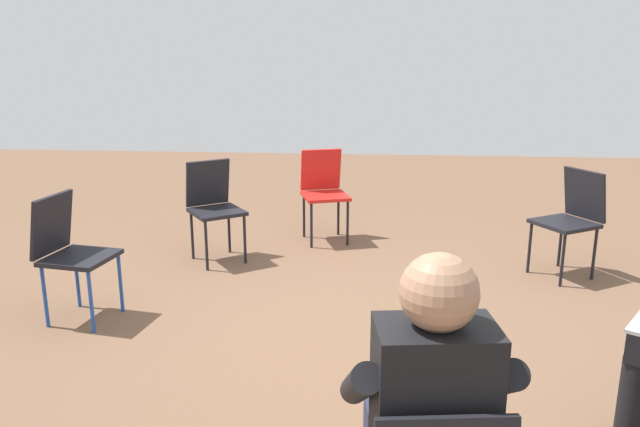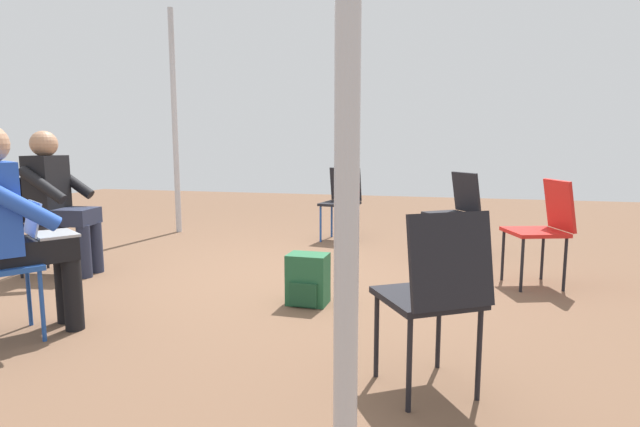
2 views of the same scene
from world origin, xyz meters
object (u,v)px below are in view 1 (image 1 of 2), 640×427
(chair_south, at_px, (70,248))
(person_in_black, at_px, (425,415))
(chair_northwest, at_px, (572,215))
(backpack_near_laptop_user, at_px, (436,294))
(chair_west, at_px, (324,188))
(chair_southwest, at_px, (214,203))

(chair_south, relative_size, person_in_black, 0.69)
(chair_south, distance_m, person_in_black, 2.98)
(chair_northwest, height_order, backpack_near_laptop_user, chair_northwest)
(chair_west, xyz_separation_m, backpack_near_laptop_user, (1.69, 0.90, -0.34))
(chair_south, height_order, chair_southwest, same)
(chair_northwest, relative_size, backpack_near_laptop_user, 2.36)
(chair_south, height_order, backpack_near_laptop_user, chair_south)
(chair_southwest, relative_size, backpack_near_laptop_user, 2.36)
(chair_southwest, distance_m, backpack_near_laptop_user, 2.09)
(chair_southwest, height_order, person_in_black, person_in_black)
(chair_south, bearing_deg, chair_west, 151.45)
(chair_southwest, bearing_deg, person_in_black, 78.79)
(chair_northwest, bearing_deg, chair_southwest, 55.89)
(chair_northwest, bearing_deg, backpack_near_laptop_user, 97.18)
(chair_south, height_order, person_in_black, person_in_black)
(person_in_black, bearing_deg, backpack_near_laptop_user, 75.75)
(chair_northwest, distance_m, person_in_black, 3.49)
(chair_northwest, relative_size, chair_southwest, 1.00)
(chair_west, distance_m, person_in_black, 4.04)
(chair_south, distance_m, chair_southwest, 1.43)
(chair_west, distance_m, chair_northwest, 2.18)
(chair_south, xyz_separation_m, backpack_near_laptop_user, (-0.24, 2.42, -0.34))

